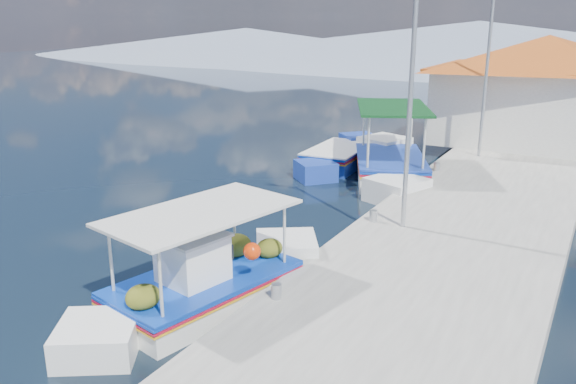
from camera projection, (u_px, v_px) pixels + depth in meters
The scene contains 9 objects.
ground at pixel (209, 238), 15.50m from camera, with size 160.00×160.00×0.00m, color black.
quay at pixel (487, 202), 17.71m from camera, with size 5.00×44.00×0.50m, color #AFADA4.
bollards at pixel (412, 186), 17.94m from camera, with size 0.20×17.20×0.30m.
main_caique at pixel (206, 284), 11.83m from camera, with size 2.91×6.59×2.22m.
caique_green_canopy at pixel (392, 167), 21.09m from camera, with size 4.31×7.07×2.90m.
caique_blue_hull at pixel (339, 158), 22.90m from camera, with size 2.04×6.30×1.12m.
harbor_building at pixel (544, 88), 24.39m from camera, with size 10.49×10.49×4.40m.
lamp_post_near at pixel (407, 93), 13.97m from camera, with size 1.21×0.14×6.00m.
lamp_post_far at pixel (484, 66), 21.51m from camera, with size 1.21×0.14×6.00m.
Camera 1 is at (8.86, -11.67, 5.59)m, focal length 36.68 mm.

